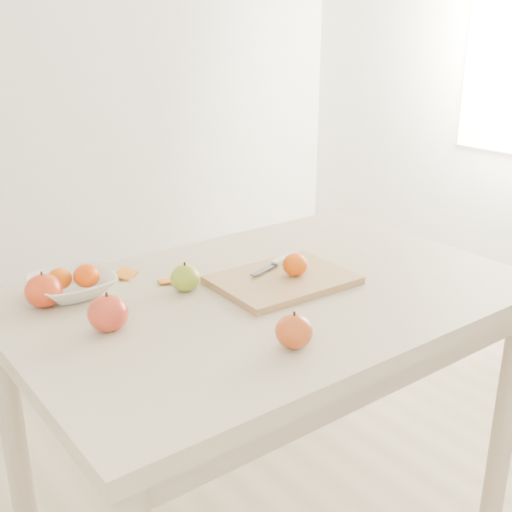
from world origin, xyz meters
TOP-DOWN VIEW (x-y plane):
  - table at (0.00, 0.00)m, footprint 1.20×0.80m
  - cutting_board at (0.05, 0.01)m, footprint 0.33×0.25m
  - board_tangerine at (0.08, -0.00)m, footprint 0.06×0.06m
  - fruit_bowl at (-0.38, 0.25)m, footprint 0.19×0.19m
  - bowl_tangerine_near at (-0.41, 0.26)m, footprint 0.06×0.06m
  - bowl_tangerine_far at (-0.35, 0.23)m, footprint 0.06×0.06m
  - orange_peel_a at (-0.23, 0.28)m, footprint 0.07×0.07m
  - orange_peel_b at (-0.17, 0.18)m, footprint 0.05×0.05m
  - paring_knife at (0.10, 0.08)m, footprint 0.17×0.07m
  - apple_green at (-0.16, 0.11)m, footprint 0.07×0.07m
  - apple_red_a at (-0.46, 0.23)m, footprint 0.08×0.08m
  - apple_red_b at (-0.39, 0.03)m, footprint 0.08×0.08m
  - apple_red_c at (-0.14, -0.25)m, footprint 0.07×0.07m

SIDE VIEW (x-z plane):
  - table at x=0.00m, z-range 0.28..1.03m
  - orange_peel_a at x=-0.23m, z-range 0.75..0.76m
  - orange_peel_b at x=-0.17m, z-range 0.75..0.76m
  - cutting_board at x=0.05m, z-range 0.75..0.77m
  - fruit_bowl at x=-0.38m, z-range 0.75..0.80m
  - paring_knife at x=0.10m, z-range 0.77..0.78m
  - apple_green at x=-0.16m, z-range 0.75..0.81m
  - apple_red_c at x=-0.14m, z-range 0.75..0.82m
  - apple_red_a at x=-0.46m, z-range 0.75..0.82m
  - apple_red_b at x=-0.39m, z-range 0.75..0.83m
  - bowl_tangerine_near at x=-0.41m, z-range 0.77..0.82m
  - board_tangerine at x=0.08m, z-range 0.77..0.82m
  - bowl_tangerine_far at x=-0.35m, z-range 0.77..0.82m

